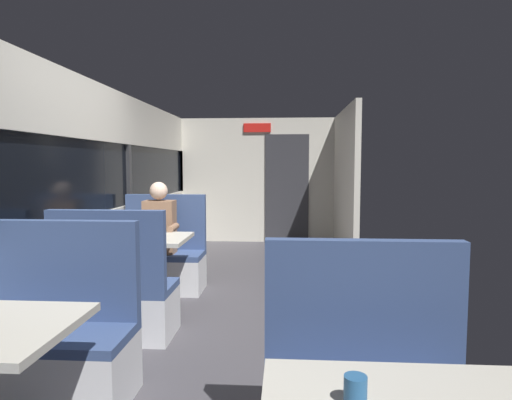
{
  "coord_description": "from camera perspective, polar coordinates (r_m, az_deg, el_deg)",
  "views": [
    {
      "loc": [
        0.51,
        -3.9,
        1.46
      ],
      "look_at": [
        0.1,
        2.27,
        0.95
      ],
      "focal_mm": 30.55,
      "sensor_mm": 36.0,
      "label": 1
    }
  ],
  "objects": [
    {
      "name": "carriage_window_panel_left",
      "position": [
        4.38,
        -22.85,
        -0.24
      ],
      "size": [
        0.09,
        8.48,
        2.3
      ],
      "color": "beige",
      "rests_on": "ground_plane"
    },
    {
      "name": "bench_near_window_facing_entry",
      "position": [
        3.09,
        -24.79,
        -17.18
      ],
      "size": [
        0.95,
        0.5,
        1.1
      ],
      "color": "silver",
      "rests_on": "ground_plane"
    },
    {
      "name": "dining_table_mid_window",
      "position": [
        4.48,
        -14.66,
        -5.95
      ],
      "size": [
        0.9,
        0.7,
        0.74
      ],
      "color": "#9E9EA3",
      "rests_on": "ground_plane"
    },
    {
      "name": "bench_mid_window_facing_end",
      "position": [
        3.92,
        -17.87,
        -12.28
      ],
      "size": [
        0.95,
        0.5,
        1.1
      ],
      "color": "silver",
      "rests_on": "ground_plane"
    },
    {
      "name": "seated_passenger",
      "position": [
        5.09,
        -12.39,
        -5.81
      ],
      "size": [
        0.47,
        0.55,
        1.26
      ],
      "color": "#26262D",
      "rests_on": "ground_plane"
    },
    {
      "name": "coffee_cup_primary",
      "position": [
        1.45,
        12.88,
        -23.16
      ],
      "size": [
        0.07,
        0.07,
        0.09
      ],
      "color": "#26598C",
      "rests_on": "dining_table_front_aisle"
    },
    {
      "name": "bench_mid_window_facing_entry",
      "position": [
        5.2,
        -12.12,
        -7.93
      ],
      "size": [
        0.95,
        0.5,
        1.1
      ],
      "color": "silver",
      "rests_on": "ground_plane"
    },
    {
      "name": "carriage_aisle_panel_right",
      "position": [
        6.97,
        11.53,
        2.11
      ],
      "size": [
        0.08,
        2.4,
        2.3
      ],
      "primitive_type": "cube",
      "color": "beige",
      "rests_on": "ground_plane"
    },
    {
      "name": "ground_plane",
      "position": [
        4.2,
        -3.6,
        -15.75
      ],
      "size": [
        3.3,
        9.2,
        0.02
      ],
      "primitive_type": "cube",
      "color": "#423F44"
    },
    {
      "name": "carriage_end_bulkhead",
      "position": [
        8.11,
        0.59,
        2.48
      ],
      "size": [
        2.9,
        0.11,
        2.3
      ],
      "color": "beige",
      "rests_on": "ground_plane"
    }
  ]
}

